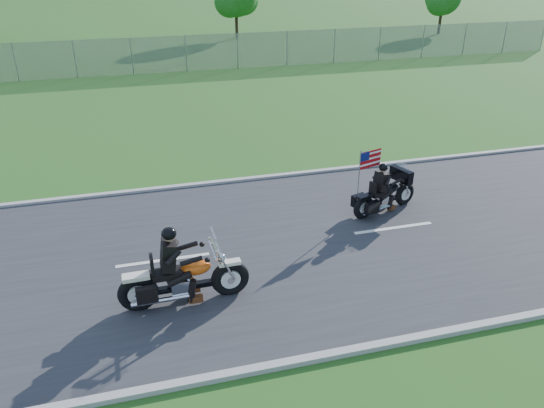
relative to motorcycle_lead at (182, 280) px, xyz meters
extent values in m
plane|color=#24551A|center=(1.70, 1.71, -0.58)|extent=(420.00, 420.00, 0.00)
cube|color=#28282B|center=(1.70, 1.71, -0.56)|extent=(120.00, 8.00, 0.04)
cube|color=#9E9B93|center=(1.70, 5.76, -0.53)|extent=(120.00, 0.18, 0.12)
cube|color=#9E9B93|center=(1.70, -2.34, -0.53)|extent=(120.00, 0.18, 0.12)
cube|color=gray|center=(-3.30, 21.71, 0.42)|extent=(60.00, 0.03, 2.00)
cylinder|color=#382316|center=(7.70, 31.71, 0.68)|extent=(0.22, 0.22, 2.52)
sphere|color=#165518|center=(7.14, 31.31, 2.12)|extent=(2.24, 2.24, 2.24)
cylinder|color=#382316|center=(23.70, 29.71, 0.54)|extent=(0.22, 0.22, 2.24)
sphere|color=#165518|center=(24.26, 30.13, 1.90)|extent=(2.10, 2.10, 2.10)
sphere|color=#165518|center=(23.21, 29.36, 1.82)|extent=(1.96, 1.96, 1.96)
torus|color=black|center=(1.00, 0.02, -0.16)|extent=(0.84, 0.22, 0.83)
torus|color=black|center=(-0.91, -0.02, -0.16)|extent=(0.84, 0.22, 0.83)
ellipsoid|color=#EA5611|center=(0.29, 0.01, 0.25)|extent=(0.64, 0.37, 0.31)
cube|color=black|center=(-0.29, -0.01, 0.20)|extent=(0.63, 0.35, 0.13)
cube|color=black|center=(-0.24, 0.00, 0.64)|extent=(0.28, 0.46, 0.62)
sphere|color=black|center=(-0.18, 0.00, 1.12)|extent=(0.31, 0.31, 0.30)
cube|color=silver|center=(0.74, 0.02, 0.79)|extent=(0.06, 0.52, 0.45)
torus|color=black|center=(6.64, 2.95, -0.23)|extent=(0.69, 0.37, 0.68)
torus|color=black|center=(5.16, 2.47, -0.23)|extent=(0.69, 0.37, 0.68)
ellipsoid|color=black|center=(6.09, 2.77, 0.10)|extent=(0.58, 0.44, 0.26)
cube|color=black|center=(5.64, 2.62, 0.06)|extent=(0.56, 0.42, 0.11)
cube|color=black|center=(5.68, 2.64, 0.42)|extent=(0.32, 0.42, 0.50)
sphere|color=black|center=(5.72, 2.65, 0.81)|extent=(0.31, 0.31, 0.25)
cube|color=black|center=(6.42, 2.88, 0.42)|extent=(0.42, 0.76, 0.37)
cube|color=#B70C11|center=(5.36, 2.73, 1.06)|extent=(0.70, 0.24, 0.48)
camera|label=1|loc=(-0.57, -9.23, 6.32)|focal=35.00mm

